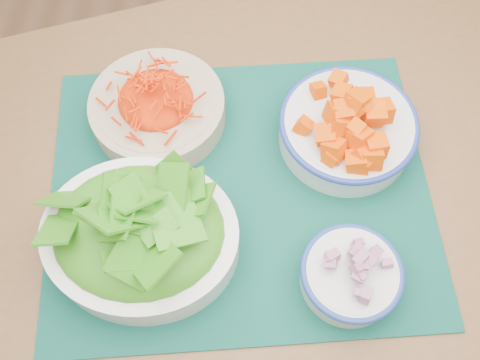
% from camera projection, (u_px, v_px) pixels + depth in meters
% --- Properties ---
extents(ground, '(4.00, 4.00, 0.00)m').
position_uv_depth(ground, '(147.00, 343.00, 1.48)').
color(ground, '#AC7853').
rests_on(ground, ground).
extents(table, '(1.42, 1.20, 0.75)m').
position_uv_depth(table, '(289.00, 180.00, 0.98)').
color(table, brown).
rests_on(table, ground).
extents(placemat, '(0.67, 0.58, 0.00)m').
position_uv_depth(placemat, '(240.00, 189.00, 0.86)').
color(placemat, '#053028').
rests_on(placemat, table).
extents(carrot_bowl, '(0.29, 0.29, 0.09)m').
position_uv_depth(carrot_bowl, '(157.00, 104.00, 0.88)').
color(carrot_bowl, tan).
rests_on(carrot_bowl, placemat).
extents(squash_bowl, '(0.28, 0.28, 0.11)m').
position_uv_depth(squash_bowl, '(349.00, 122.00, 0.85)').
color(squash_bowl, silver).
rests_on(squash_bowl, placemat).
extents(lettuce_bowl, '(0.30, 0.25, 0.13)m').
position_uv_depth(lettuce_bowl, '(139.00, 231.00, 0.76)').
color(lettuce_bowl, white).
rests_on(lettuce_bowl, placemat).
extents(onion_bowl, '(0.16, 0.16, 0.08)m').
position_uv_depth(onion_bowl, '(351.00, 274.00, 0.76)').
color(onion_bowl, silver).
rests_on(onion_bowl, placemat).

